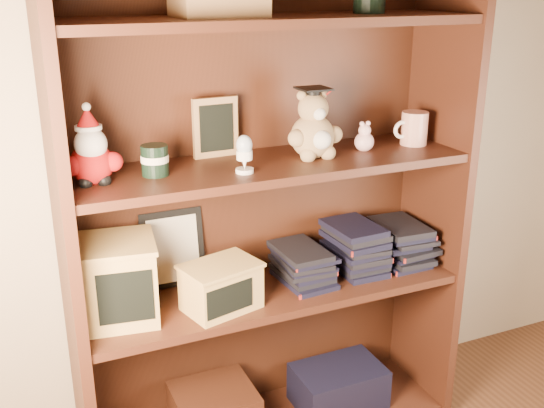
{
  "coord_description": "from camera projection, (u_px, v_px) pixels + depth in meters",
  "views": [
    {
      "loc": [
        -0.93,
        -0.3,
        1.44
      ],
      "look_at": [
        -0.22,
        1.3,
        0.82
      ],
      "focal_mm": 42.0,
      "sensor_mm": 36.0,
      "label": 1
    }
  ],
  "objects": [
    {
      "name": "treats_box",
      "position": [
        118.0,
        280.0,
        1.74
      ],
      "size": [
        0.24,
        0.24,
        0.23
      ],
      "color": "tan",
      "rests_on": "shelf_lower"
    },
    {
      "name": "shelf_lower",
      "position": [
        272.0,
        290.0,
        1.96
      ],
      "size": [
        1.14,
        0.33,
        0.02
      ],
      "color": "#3D1D11",
      "rests_on": "ground"
    },
    {
      "name": "book_stack_left",
      "position": [
        302.0,
        262.0,
        1.97
      ],
      "size": [
        0.14,
        0.2,
        0.13
      ],
      "color": "black",
      "rests_on": "shelf_lower"
    },
    {
      "name": "teachers_tin",
      "position": [
        155.0,
        160.0,
        1.68
      ],
      "size": [
        0.07,
        0.07,
        0.08
      ],
      "color": "black",
      "rests_on": "shelf_upper"
    },
    {
      "name": "pencils_box",
      "position": [
        221.0,
        286.0,
        1.8
      ],
      "size": [
        0.24,
        0.2,
        0.14
      ],
      "color": "tan",
      "rests_on": "shelf_lower"
    },
    {
      "name": "chalkboard_plaque",
      "position": [
        215.0,
        128.0,
        1.84
      ],
      "size": [
        0.14,
        0.07,
        0.17
      ],
      "color": "#9E7547",
      "rests_on": "shelf_upper"
    },
    {
      "name": "certificate_frame",
      "position": [
        173.0,
        249.0,
        1.93
      ],
      "size": [
        0.19,
        0.05,
        0.24
      ],
      "color": "black",
      "rests_on": "shelf_lower"
    },
    {
      "name": "book_stack_mid",
      "position": [
        355.0,
        250.0,
        2.04
      ],
      "size": [
        0.14,
        0.2,
        0.14
      ],
      "color": "black",
      "rests_on": "shelf_lower"
    },
    {
      "name": "santa_plush",
      "position": [
        91.0,
        154.0,
        1.6
      ],
      "size": [
        0.15,
        0.11,
        0.21
      ],
      "color": "#A50F0F",
      "rests_on": "shelf_upper"
    },
    {
      "name": "book_stack_right",
      "position": [
        401.0,
        243.0,
        2.11
      ],
      "size": [
        0.14,
        0.2,
        0.13
      ],
      "color": "black",
      "rests_on": "shelf_lower"
    },
    {
      "name": "teacher_mug",
      "position": [
        414.0,
        128.0,
        1.99
      ],
      "size": [
        0.12,
        0.08,
        0.1
      ],
      "color": "silver",
      "rests_on": "shelf_upper"
    },
    {
      "name": "egg_cup",
      "position": [
        244.0,
        153.0,
        1.69
      ],
      "size": [
        0.05,
        0.05,
        0.1
      ],
      "color": "white",
      "rests_on": "shelf_upper"
    },
    {
      "name": "pink_figurine",
      "position": [
        364.0,
        139.0,
        1.92
      ],
      "size": [
        0.06,
        0.06,
        0.09
      ],
      "color": "beige",
      "rests_on": "shelf_upper"
    },
    {
      "name": "grad_teddy_bear",
      "position": [
        314.0,
        131.0,
        1.84
      ],
      "size": [
        0.17,
        0.15,
        0.21
      ],
      "color": "#A58457",
      "rests_on": "shelf_upper"
    },
    {
      "name": "bookcase",
      "position": [
        264.0,
        212.0,
        1.92
      ],
      "size": [
        1.2,
        0.35,
        1.6
      ],
      "color": "#3D1D11",
      "rests_on": "ground"
    },
    {
      "name": "shelf_upper",
      "position": [
        272.0,
        165.0,
        1.82
      ],
      "size": [
        1.14,
        0.33,
        0.02
      ],
      "color": "#3D1D11",
      "rests_on": "ground"
    }
  ]
}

